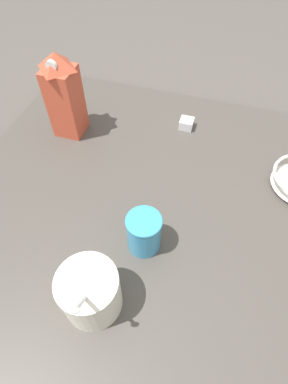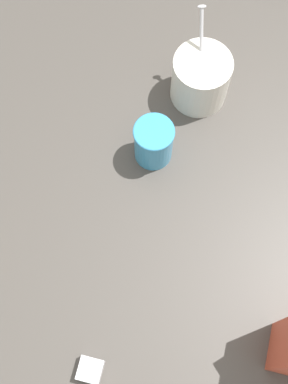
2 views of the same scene
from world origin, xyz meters
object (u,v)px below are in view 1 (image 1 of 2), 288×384
object	(u,v)px
milk_carton	(64,95)
spice_jar	(186,124)
yogurt_tub	(90,291)
drinking_cup	(144,232)

from	to	relation	value
milk_carton	spice_jar	xyz separation A→B (m)	(0.39, 0.13, -0.13)
yogurt_tub	spice_jar	xyz separation A→B (m)	(0.07, 0.67, -0.06)
spice_jar	drinking_cup	bearing A→B (deg)	-90.91
milk_carton	spice_jar	distance (m)	0.43
milk_carton	spice_jar	world-z (taller)	milk_carton
yogurt_tub	drinking_cup	size ratio (longest dim) A/B	1.88
milk_carton	yogurt_tub	distance (m)	0.63
milk_carton	drinking_cup	distance (m)	0.53
milk_carton	spice_jar	size ratio (longest dim) A/B	6.08
yogurt_tub	drinking_cup	world-z (taller)	yogurt_tub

